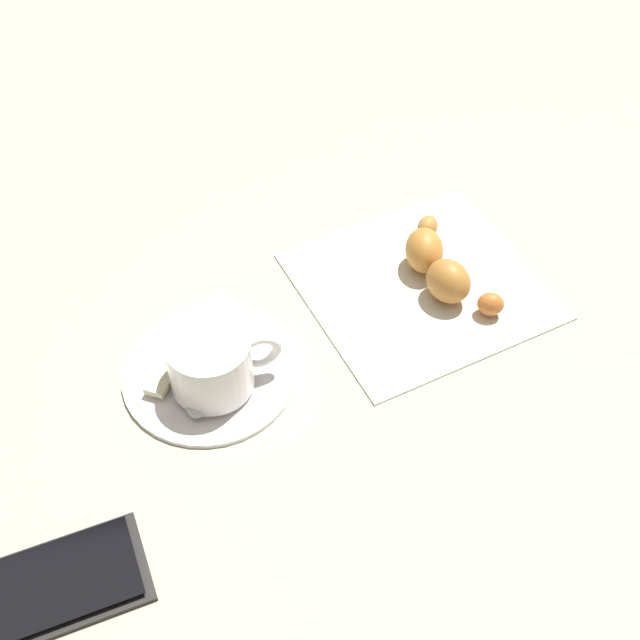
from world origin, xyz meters
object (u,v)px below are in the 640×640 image
at_px(napkin, 421,285).
at_px(cell_phone, 31,593).
at_px(saucer, 210,371).
at_px(espresso_cup, 212,363).
at_px(teaspoon, 204,370).
at_px(sugar_packet, 170,365).
at_px(croissant, 439,265).

relative_size(napkin, cell_phone, 1.24).
xyz_separation_m(saucer, napkin, (-0.20, -0.05, -0.00)).
bearing_deg(espresso_cup, teaspoon, -59.67).
relative_size(teaspoon, cell_phone, 0.85).
bearing_deg(cell_phone, sugar_packet, -125.97).
bearing_deg(croissant, saucer, 12.98).
bearing_deg(espresso_cup, napkin, -161.98).
bearing_deg(teaspoon, saucer, -139.82).
xyz_separation_m(espresso_cup, sugar_packet, (0.03, -0.02, -0.02)).
distance_m(teaspoon, sugar_packet, 0.03).
xyz_separation_m(teaspoon, croissant, (-0.21, -0.05, 0.01)).
xyz_separation_m(napkin, croissant, (-0.01, -0.00, 0.02)).
relative_size(croissant, cell_phone, 0.81).
bearing_deg(saucer, croissant, -167.02).
xyz_separation_m(saucer, croissant, (-0.21, -0.05, 0.02)).
bearing_deg(croissant, teaspoon, 13.64).
xyz_separation_m(teaspoon, cell_phone, (0.14, 0.15, -0.01)).
height_order(espresso_cup, sugar_packet, espresso_cup).
relative_size(teaspoon, napkin, 0.68).
relative_size(saucer, espresso_cup, 1.57).
bearing_deg(sugar_packet, espresso_cup, 87.80).
bearing_deg(sugar_packet, croissant, 133.86).
relative_size(espresso_cup, teaspoon, 0.66).
xyz_separation_m(teaspoon, napkin, (-0.20, -0.05, -0.01)).
height_order(espresso_cup, cell_phone, espresso_cup).
xyz_separation_m(croissant, cell_phone, (0.35, 0.20, -0.02)).
bearing_deg(saucer, espresso_cup, 99.14).
bearing_deg(croissant, espresso_cup, 17.00).
bearing_deg(espresso_cup, saucer, -80.86).
relative_size(saucer, croissant, 1.08).
height_order(teaspoon, napkin, teaspoon).
relative_size(saucer, cell_phone, 0.88).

